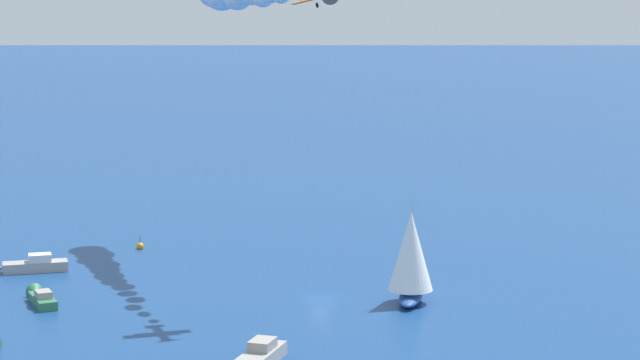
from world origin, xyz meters
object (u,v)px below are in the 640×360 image
(motorboat_offshore, at_px, (24,266))
(marker_buoy, at_px, (140,246))
(motorboat_outer_ring_f, at_px, (41,298))
(motorboat_far_port, at_px, (255,360))
(sailboat_outer_ring_e, at_px, (411,256))

(motorboat_offshore, relative_size, marker_buoy, 4.94)
(motorboat_outer_ring_f, bearing_deg, motorboat_offshore, -117.24)
(motorboat_far_port, bearing_deg, motorboat_outer_ring_f, -91.04)
(motorboat_outer_ring_f, xyz_separation_m, marker_buoy, (-28.22, -16.16, -0.26))
(marker_buoy, bearing_deg, motorboat_outer_ring_f, 29.80)
(motorboat_outer_ring_f, bearing_deg, motorboat_far_port, 88.96)
(motorboat_far_port, bearing_deg, marker_buoy, -118.33)
(marker_buoy, bearing_deg, sailboat_outer_ring_e, 92.20)
(motorboat_offshore, xyz_separation_m, motorboat_outer_ring_f, (8.05, 15.63, -0.17))
(motorboat_offshore, xyz_separation_m, sailboat_outer_ring_e, (-22.05, 48.29, 4.90))
(motorboat_far_port, height_order, motorboat_offshore, motorboat_far_port)
(sailboat_outer_ring_e, bearing_deg, motorboat_offshore, -65.46)
(motorboat_offshore, height_order, sailboat_outer_ring_e, sailboat_outer_ring_e)
(motorboat_far_port, xyz_separation_m, marker_buoy, (-28.90, -53.61, -0.44))
(sailboat_outer_ring_e, relative_size, motorboat_outer_ring_f, 1.47)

